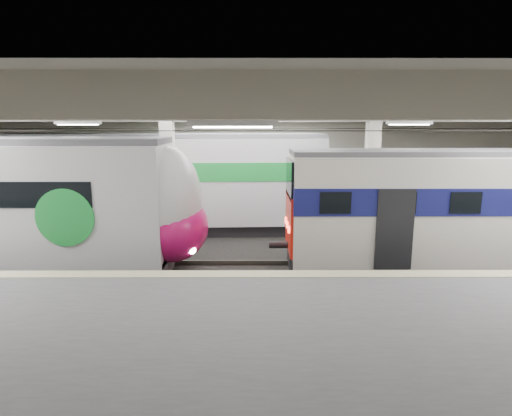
{
  "coord_description": "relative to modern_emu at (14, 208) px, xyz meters",
  "views": [
    {
      "loc": [
        0.39,
        -13.77,
        4.97
      ],
      "look_at": [
        0.44,
        1.0,
        2.0
      ],
      "focal_mm": 30.0,
      "sensor_mm": 36.0,
      "label": 1
    }
  ],
  "objects": [
    {
      "name": "station_hall",
      "position": [
        7.52,
        -1.74,
        1.04
      ],
      "size": [
        36.0,
        24.0,
        5.75
      ],
      "color": "black",
      "rests_on": "ground"
    },
    {
      "name": "modern_emu",
      "position": [
        0.0,
        0.0,
        0.0
      ],
      "size": [
        13.91,
        2.87,
        4.48
      ],
      "color": "silver",
      "rests_on": "ground"
    },
    {
      "name": "older_rer",
      "position": [
        15.1,
        0.0,
        -0.06
      ],
      "size": [
        12.25,
        2.71,
        4.1
      ],
      "color": "silver",
      "rests_on": "ground"
    },
    {
      "name": "far_train",
      "position": [
        4.01,
        5.5,
        0.11
      ],
      "size": [
        14.11,
        3.4,
        4.47
      ],
      "rotation": [
        0.0,
        0.0,
        0.04
      ],
      "color": "silver",
      "rests_on": "ground"
    }
  ]
}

